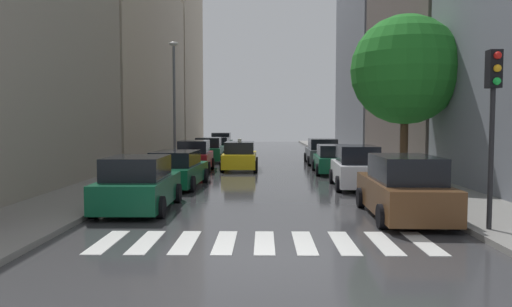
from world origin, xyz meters
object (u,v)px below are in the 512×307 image
(parked_car_left_sixth, at_px, (222,143))
(parked_car_right_second, at_px, (356,168))
(parked_car_left_fourth, at_px, (209,150))
(street_tree_right, at_px, (405,70))
(traffic_light_right_corner, at_px, (493,99))
(parked_car_left_nearest, at_px, (138,185))
(parked_car_left_second, at_px, (177,170))
(parked_car_right_fourth, at_px, (322,152))
(parked_car_right_third, at_px, (334,160))
(parked_car_left_third, at_px, (195,157))
(parked_car_right_nearest, at_px, (403,189))
(taxi_midroad, at_px, (240,157))
(lamp_post_left, at_px, (174,95))
(parked_car_left_fifth, at_px, (218,147))

(parked_car_left_sixth, distance_m, parked_car_right_second, 26.20)
(parked_car_left_fourth, bearing_deg, parked_car_right_second, -151.50)
(parked_car_left_fourth, height_order, street_tree_right, street_tree_right)
(traffic_light_right_corner, bearing_deg, street_tree_right, 84.95)
(parked_car_left_nearest, distance_m, parked_car_left_second, 5.50)
(parked_car_right_fourth, bearing_deg, parked_car_right_third, -179.93)
(parked_car_left_third, bearing_deg, parked_car_left_nearest, 178.58)
(parked_car_right_nearest, relative_size, parked_car_right_third, 1.13)
(parked_car_left_third, distance_m, taxi_midroad, 2.66)
(parked_car_left_fourth, bearing_deg, parked_car_left_nearest, 178.49)
(parked_car_right_nearest, bearing_deg, street_tree_right, -14.47)
(parked_car_left_nearest, height_order, taxi_midroad, taxi_midroad)
(taxi_midroad, bearing_deg, parked_car_left_third, 108.98)
(parked_car_left_second, height_order, parked_car_right_nearest, parked_car_right_nearest)
(parked_car_left_third, xyz_separation_m, taxi_midroad, (2.51, 0.87, -0.04))
(parked_car_right_nearest, distance_m, parked_car_right_fourth, 18.25)
(parked_car_left_nearest, xyz_separation_m, traffic_light_right_corner, (9.38, -3.28, 2.50))
(parked_car_right_nearest, relative_size, lamp_post_left, 0.64)
(parked_car_left_nearest, distance_m, parked_car_right_fourth, 18.84)
(parked_car_left_fourth, bearing_deg, traffic_light_right_corner, -158.46)
(parked_car_left_sixth, bearing_deg, lamp_post_left, 173.43)
(parked_car_left_fifth, relative_size, parked_car_right_third, 1.04)
(parked_car_left_second, relative_size, street_tree_right, 0.65)
(parked_car_left_nearest, xyz_separation_m, parked_car_left_second, (0.21, 5.49, -0.06))
(parked_car_left_fourth, relative_size, parked_car_left_sixth, 1.00)
(parked_car_left_nearest, distance_m, traffic_light_right_corner, 10.24)
(parked_car_left_second, xyz_separation_m, parked_car_right_nearest, (7.71, -6.59, 0.11))
(parked_car_left_third, bearing_deg, parked_car_right_second, -132.77)
(parked_car_right_fourth, height_order, lamp_post_left, lamp_post_left)
(parked_car_left_second, bearing_deg, parked_car_left_sixth, 3.37)
(parked_car_left_fifth, relative_size, lamp_post_left, 0.59)
(parked_car_left_fourth, distance_m, parked_car_right_nearest, 21.40)
(parked_car_left_nearest, distance_m, parked_car_right_second, 9.44)
(parked_car_left_nearest, bearing_deg, parked_car_right_nearest, -98.33)
(parked_car_left_second, bearing_deg, parked_car_left_nearest, -179.38)
(parked_car_left_nearest, xyz_separation_m, lamp_post_left, (-1.62, 15.07, 3.67))
(parked_car_left_third, xyz_separation_m, parked_car_right_fourth, (7.77, 4.96, -0.02))
(parked_car_right_nearest, xyz_separation_m, street_tree_right, (2.38, 8.27, 4.26))
(parked_car_left_sixth, height_order, traffic_light_right_corner, traffic_light_right_corner)
(parked_car_left_fifth, xyz_separation_m, parked_car_right_nearest, (7.73, -25.88, 0.11))
(parked_car_left_sixth, bearing_deg, parked_car_right_second, -163.21)
(parked_car_left_second, relative_size, parked_car_left_third, 1.14)
(parked_car_right_fourth, bearing_deg, parked_car_left_second, 147.96)
(parked_car_left_fourth, height_order, parked_car_left_sixth, parked_car_left_sixth)
(parked_car_right_third, distance_m, parked_car_right_fourth, 6.04)
(parked_car_left_fifth, distance_m, traffic_light_right_corner, 29.64)
(parked_car_right_fourth, relative_size, street_tree_right, 0.65)
(parked_car_right_fourth, bearing_deg, parked_car_left_nearest, 156.56)
(parked_car_right_second, relative_size, parked_car_right_third, 0.98)
(parked_car_left_fifth, xyz_separation_m, traffic_light_right_corner, (9.18, -28.07, 2.56))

